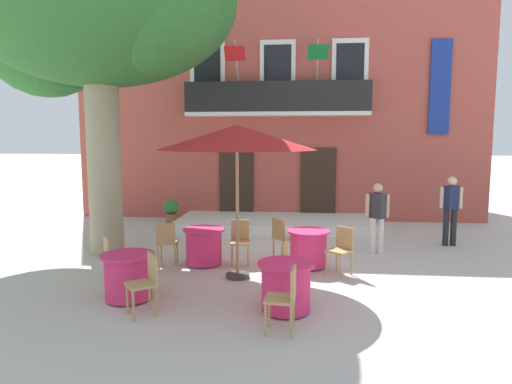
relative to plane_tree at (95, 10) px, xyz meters
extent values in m
plane|color=beige|center=(3.62, -0.42, -5.36)|extent=(120.00, 120.00, 0.00)
cube|color=#B24C42|center=(3.71, 6.58, -1.61)|extent=(13.00, 4.00, 7.50)
cube|color=#332319|center=(2.41, 4.55, -4.21)|extent=(1.10, 0.08, 2.30)
cube|color=#332319|center=(5.01, 4.55, -4.21)|extent=(1.10, 0.08, 2.30)
cube|color=silver|center=(1.51, 4.54, -0.71)|extent=(1.10, 0.08, 1.90)
cube|color=black|center=(1.51, 4.51, -0.71)|extent=(0.84, 0.04, 1.60)
cube|color=silver|center=(3.71, 4.54, -0.71)|extent=(1.10, 0.08, 1.90)
cube|color=black|center=(3.71, 4.51, -0.71)|extent=(0.84, 0.04, 1.60)
cube|color=silver|center=(5.91, 4.54, -0.71)|extent=(1.10, 0.08, 1.90)
cube|color=black|center=(5.91, 4.51, -0.71)|extent=(0.84, 0.04, 1.60)
cube|color=silver|center=(3.71, 4.26, -2.02)|extent=(5.60, 0.65, 0.12)
cube|color=black|center=(3.71, 3.96, -1.51)|extent=(5.60, 0.06, 0.90)
cylinder|color=#B2B2B7|center=(2.51, 4.08, -0.61)|extent=(0.04, 0.95, 1.33)
cube|color=red|center=(2.51, 3.63, -0.31)|extent=(0.60, 0.29, 0.38)
cylinder|color=#B2B2B7|center=(4.91, 4.08, -0.61)|extent=(0.04, 0.95, 1.33)
cube|color=#146B2D|center=(4.91, 3.63, -0.31)|extent=(0.60, 0.29, 0.38)
cylinder|color=slate|center=(1.41, 4.28, -1.80)|extent=(0.29, 0.29, 0.32)
ellipsoid|color=#2D7533|center=(1.41, 4.28, -1.40)|extent=(0.38, 0.38, 0.48)
cylinder|color=#47423D|center=(2.56, 4.28, -1.82)|extent=(0.34, 0.34, 0.29)
ellipsoid|color=#2D7533|center=(2.56, 4.28, -1.50)|extent=(0.45, 0.45, 0.33)
cylinder|color=#995638|center=(3.71, 4.28, -1.85)|extent=(0.35, 0.35, 0.23)
ellipsoid|color=#38843D|center=(3.71, 4.28, -1.59)|extent=(0.45, 0.45, 0.28)
cylinder|color=#47423D|center=(4.86, 4.28, -1.80)|extent=(0.27, 0.27, 0.33)
ellipsoid|color=#2D7533|center=(4.86, 4.28, -1.44)|extent=(0.35, 0.35, 0.39)
cylinder|color=#47423D|center=(6.01, 4.28, -1.84)|extent=(0.36, 0.36, 0.24)
ellipsoid|color=#2D7533|center=(6.01, 4.28, -1.48)|extent=(0.47, 0.47, 0.47)
cube|color=navy|center=(8.59, 4.52, -1.24)|extent=(0.60, 0.06, 2.80)
cube|color=silver|center=(3.71, 3.41, -5.24)|extent=(5.69, 2.36, 0.25)
cylinder|color=gray|center=(0.09, -0.05, -3.43)|extent=(0.73, 0.73, 3.87)
ellipsoid|color=#286028|center=(0.09, -0.05, 0.15)|extent=(5.99, 5.39, 3.59)
sphere|color=#286028|center=(-1.56, 0.70, -0.29)|extent=(2.99, 2.99, 2.99)
sphere|color=#286028|center=(1.59, -0.65, -0.15)|extent=(2.70, 2.70, 2.70)
cylinder|color=#E52D66|center=(2.48, -0.75, -4.99)|extent=(0.74, 0.74, 0.68)
cylinder|color=#E52D66|center=(2.48, -0.75, -4.62)|extent=(0.86, 0.86, 0.04)
cylinder|color=#2D2823|center=(2.48, -0.75, -5.35)|extent=(0.44, 0.44, 0.03)
cylinder|color=tan|center=(1.54, -0.69, -5.14)|extent=(0.04, 0.04, 0.45)
cylinder|color=tan|center=(1.88, -0.65, -5.14)|extent=(0.04, 0.04, 0.45)
cylinder|color=tan|center=(1.58, -1.03, -5.14)|extent=(0.04, 0.04, 0.45)
cylinder|color=tan|center=(1.92, -0.99, -5.14)|extent=(0.04, 0.04, 0.45)
cube|color=tan|center=(1.73, -0.84, -4.89)|extent=(0.44, 0.44, 0.04)
cube|color=tan|center=(1.75, -1.02, -4.66)|extent=(0.38, 0.08, 0.42)
cylinder|color=tan|center=(3.41, -0.82, -5.14)|extent=(0.04, 0.04, 0.45)
cylinder|color=tan|center=(3.07, -0.86, -5.14)|extent=(0.04, 0.04, 0.45)
cylinder|color=tan|center=(3.38, -0.49, -5.14)|extent=(0.04, 0.04, 0.45)
cylinder|color=tan|center=(3.04, -0.52, -5.14)|extent=(0.04, 0.04, 0.45)
cube|color=tan|center=(3.22, -0.67, -4.89)|extent=(0.44, 0.44, 0.04)
cube|color=tan|center=(3.21, -0.49, -4.66)|extent=(0.38, 0.08, 0.42)
cylinder|color=#E52D66|center=(4.25, -3.16, -4.99)|extent=(0.74, 0.74, 0.68)
cylinder|color=#E52D66|center=(4.25, -3.16, -4.62)|extent=(0.86, 0.86, 0.04)
cylinder|color=#2D2823|center=(4.25, -3.16, -5.35)|extent=(0.44, 0.44, 0.03)
cylinder|color=tan|center=(4.58, -2.28, -5.14)|extent=(0.04, 0.04, 0.45)
cylinder|color=tan|center=(4.52, -2.61, -5.14)|extent=(0.04, 0.04, 0.45)
cylinder|color=tan|center=(4.25, -2.22, -5.14)|extent=(0.04, 0.04, 0.45)
cylinder|color=tan|center=(4.19, -2.55, -5.14)|extent=(0.04, 0.04, 0.45)
cube|color=tan|center=(4.38, -2.42, -4.89)|extent=(0.46, 0.46, 0.04)
cube|color=tan|center=(4.21, -2.39, -4.66)|extent=(0.11, 0.38, 0.42)
cylinder|color=tan|center=(4.01, -4.06, -5.14)|extent=(0.04, 0.04, 0.45)
cylinder|color=tan|center=(4.04, -3.72, -5.14)|extent=(0.04, 0.04, 0.45)
cylinder|color=tan|center=(4.35, -4.09, -5.14)|extent=(0.04, 0.04, 0.45)
cylinder|color=tan|center=(4.38, -3.75, -5.14)|extent=(0.04, 0.04, 0.45)
cube|color=tan|center=(4.20, -3.90, -4.89)|extent=(0.43, 0.43, 0.04)
cube|color=tan|center=(4.38, -3.92, -4.66)|extent=(0.07, 0.38, 0.42)
cylinder|color=#E52D66|center=(1.69, -2.90, -4.99)|extent=(0.74, 0.74, 0.68)
cylinder|color=#E52D66|center=(1.69, -2.90, -4.62)|extent=(0.86, 0.86, 0.04)
cylinder|color=#2D2823|center=(1.69, -2.90, -5.35)|extent=(0.44, 0.44, 0.03)
cylinder|color=tan|center=(2.09, -3.74, -5.14)|extent=(0.04, 0.04, 0.45)
cylinder|color=tan|center=(1.89, -3.47, -5.14)|extent=(0.04, 0.04, 0.45)
cylinder|color=tan|center=(2.37, -3.54, -5.14)|extent=(0.04, 0.04, 0.45)
cylinder|color=tan|center=(2.17, -3.27, -5.14)|extent=(0.04, 0.04, 0.45)
cube|color=tan|center=(2.13, -3.50, -4.89)|extent=(0.56, 0.56, 0.04)
cube|color=tan|center=(2.28, -3.40, -4.66)|extent=(0.26, 0.33, 0.42)
cylinder|color=tan|center=(1.31, -2.04, -5.14)|extent=(0.04, 0.04, 0.45)
cylinder|color=tan|center=(1.50, -2.32, -5.14)|extent=(0.04, 0.04, 0.45)
cylinder|color=tan|center=(1.03, -2.23, -5.14)|extent=(0.04, 0.04, 0.45)
cylinder|color=tan|center=(1.22, -2.51, -5.14)|extent=(0.04, 0.04, 0.45)
cube|color=tan|center=(1.27, -2.28, -4.89)|extent=(0.56, 0.56, 0.04)
cube|color=tan|center=(1.12, -2.38, -4.66)|extent=(0.25, 0.34, 0.42)
cylinder|color=#E52D66|center=(4.63, -0.73, -4.99)|extent=(0.74, 0.74, 0.68)
cylinder|color=#E52D66|center=(4.63, -0.73, -4.62)|extent=(0.86, 0.86, 0.04)
cylinder|color=#2D2823|center=(4.63, -0.73, -5.35)|extent=(0.44, 0.44, 0.03)
cylinder|color=tan|center=(4.14, 0.07, -5.14)|extent=(0.04, 0.04, 0.45)
cylinder|color=tan|center=(4.37, -0.18, -5.14)|extent=(0.04, 0.04, 0.45)
cylinder|color=tan|center=(3.89, -0.15, -5.14)|extent=(0.04, 0.04, 0.45)
cylinder|color=tan|center=(4.12, -0.41, -5.14)|extent=(0.04, 0.04, 0.45)
cube|color=tan|center=(4.13, -0.17, -4.89)|extent=(0.56, 0.56, 0.04)
cube|color=tan|center=(3.99, -0.29, -4.66)|extent=(0.28, 0.31, 0.42)
cylinder|color=tan|center=(5.23, -1.44, -5.14)|extent=(0.04, 0.04, 0.45)
cylinder|color=tan|center=(4.97, -1.23, -5.14)|extent=(0.04, 0.04, 0.45)
cylinder|color=tan|center=(5.45, -1.18, -5.14)|extent=(0.04, 0.04, 0.45)
cylinder|color=tan|center=(5.18, -0.96, -5.14)|extent=(0.04, 0.04, 0.45)
cube|color=tan|center=(5.21, -1.20, -4.89)|extent=(0.56, 0.56, 0.04)
cube|color=tan|center=(5.32, -1.07, -4.66)|extent=(0.32, 0.27, 0.42)
cylinder|color=#997A56|center=(3.30, -1.56, -4.09)|extent=(0.06, 0.06, 2.55)
cylinder|color=#333333|center=(3.30, -1.56, -5.32)|extent=(0.44, 0.44, 0.08)
cone|color=#B21E1E|center=(3.30, -1.56, -2.74)|extent=(2.90, 2.90, 0.45)
cylinder|color=#995638|center=(0.52, 3.63, -5.21)|extent=(0.35, 0.35, 0.30)
ellipsoid|color=#2D7533|center=(0.52, 3.63, -4.84)|extent=(0.46, 0.46, 0.43)
cylinder|color=#232328|center=(7.99, 1.47, -4.91)|extent=(0.14, 0.14, 0.90)
cylinder|color=#232328|center=(8.17, 1.47, -4.91)|extent=(0.14, 0.14, 0.90)
cube|color=#1E2347|center=(8.08, 1.47, -4.18)|extent=(0.40, 0.35, 0.56)
sphere|color=beige|center=(8.08, 1.47, -3.78)|extent=(0.22, 0.22, 0.22)
cylinder|color=beige|center=(7.86, 1.47, -4.18)|extent=(0.09, 0.09, 0.52)
cylinder|color=beige|center=(8.30, 1.47, -4.18)|extent=(0.09, 0.09, 0.52)
cylinder|color=silver|center=(6.09, 0.51, -4.95)|extent=(0.14, 0.14, 0.82)
cylinder|color=silver|center=(6.27, 0.51, -4.95)|extent=(0.14, 0.14, 0.82)
cube|color=#2D2D33|center=(6.18, 0.51, -4.26)|extent=(0.40, 0.40, 0.56)
sphere|color=tan|center=(6.18, 0.51, -3.86)|extent=(0.22, 0.22, 0.22)
cylinder|color=tan|center=(5.96, 0.51, -4.26)|extent=(0.09, 0.09, 0.52)
cylinder|color=tan|center=(6.40, 0.51, -4.26)|extent=(0.09, 0.09, 0.52)
camera|label=1|loc=(4.45, -9.76, -2.74)|focal=31.77mm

